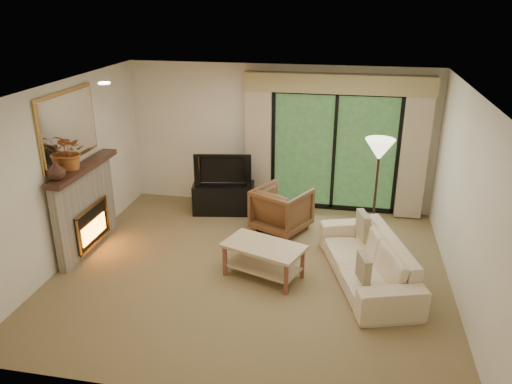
% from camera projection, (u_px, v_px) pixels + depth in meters
% --- Properties ---
extents(floor, '(5.50, 5.50, 0.00)m').
position_uv_depth(floor, '(252.00, 270.00, 7.20)').
color(floor, olive).
rests_on(floor, ground).
extents(ceiling, '(5.50, 5.50, 0.00)m').
position_uv_depth(ceiling, '(251.00, 89.00, 6.23)').
color(ceiling, white).
rests_on(ceiling, ground).
extents(wall_back, '(5.00, 0.00, 5.00)m').
position_uv_depth(wall_back, '(279.00, 137.00, 9.00)').
color(wall_back, beige).
rests_on(wall_back, ground).
extents(wall_front, '(5.00, 0.00, 5.00)m').
position_uv_depth(wall_front, '(197.00, 285.00, 4.44)').
color(wall_front, beige).
rests_on(wall_front, ground).
extents(wall_left, '(0.00, 5.00, 5.00)m').
position_uv_depth(wall_left, '(65.00, 173.00, 7.20)').
color(wall_left, beige).
rests_on(wall_left, ground).
extents(wall_right, '(0.00, 5.00, 5.00)m').
position_uv_depth(wall_right, '(467.00, 201.00, 6.23)').
color(wall_right, beige).
rests_on(wall_right, ground).
extents(fireplace, '(0.24, 1.70, 1.37)m').
position_uv_depth(fireplace, '(85.00, 208.00, 7.59)').
color(fireplace, gray).
rests_on(fireplace, floor).
extents(mirror, '(0.07, 1.45, 1.02)m').
position_uv_depth(mirror, '(69.00, 126.00, 7.13)').
color(mirror, '#B38744').
rests_on(mirror, wall_left).
extents(sliding_door, '(2.26, 0.10, 2.16)m').
position_uv_depth(sliding_door, '(334.00, 152.00, 8.85)').
color(sliding_door, black).
rests_on(sliding_door, floor).
extents(curtain_left, '(0.45, 0.18, 2.35)m').
position_uv_depth(curtain_left, '(258.00, 144.00, 8.95)').
color(curtain_left, tan).
rests_on(curtain_left, floor).
extents(curtain_right, '(0.45, 0.18, 2.35)m').
position_uv_depth(curtain_right, '(414.00, 153.00, 8.47)').
color(curtain_right, tan).
rests_on(curtain_right, floor).
extents(cornice, '(3.20, 0.24, 0.32)m').
position_uv_depth(cornice, '(338.00, 84.00, 8.32)').
color(cornice, tan).
rests_on(cornice, wall_back).
extents(media_console, '(1.16, 0.66, 0.55)m').
position_uv_depth(media_console, '(224.00, 198.00, 9.03)').
color(media_console, black).
rests_on(media_console, floor).
extents(tv, '(1.02, 0.29, 0.58)m').
position_uv_depth(tv, '(223.00, 168.00, 8.83)').
color(tv, black).
rests_on(tv, media_console).
extents(armchair, '(1.09, 1.10, 0.76)m').
position_uv_depth(armchair, '(282.00, 209.00, 8.30)').
color(armchair, brown).
rests_on(armchair, floor).
extents(sofa, '(1.45, 2.32, 0.63)m').
position_uv_depth(sofa, '(367.00, 260.00, 6.85)').
color(sofa, beige).
rests_on(sofa, floor).
extents(pillow_near, '(0.19, 0.36, 0.35)m').
position_uv_depth(pillow_near, '(364.00, 268.00, 6.21)').
color(pillow_near, '#4F3C23').
rests_on(pillow_near, sofa).
extents(pillow_far, '(0.21, 0.40, 0.39)m').
position_uv_depth(pillow_far, '(363.00, 225.00, 7.35)').
color(pillow_far, '#4F3C23').
rests_on(pillow_far, sofa).
extents(coffee_table, '(1.24, 0.94, 0.49)m').
position_uv_depth(coffee_table, '(264.00, 261.00, 6.96)').
color(coffee_table, tan).
rests_on(coffee_table, floor).
extents(floor_lamp, '(0.58, 0.58, 1.69)m').
position_uv_depth(floor_lamp, '(376.00, 192.00, 7.76)').
color(floor_lamp, '#FEF5CB').
rests_on(floor_lamp, floor).
extents(vase, '(0.30, 0.30, 0.27)m').
position_uv_depth(vase, '(56.00, 170.00, 6.72)').
color(vase, '#3A2119').
rests_on(vase, fireplace).
extents(branches, '(0.59, 0.55, 0.53)m').
position_uv_depth(branches, '(70.00, 152.00, 7.04)').
color(branches, '#A55724').
rests_on(branches, fireplace).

